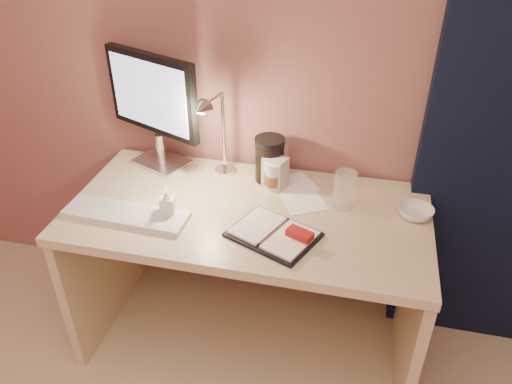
% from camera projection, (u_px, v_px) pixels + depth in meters
% --- Properties ---
extents(desk, '(1.40, 0.70, 0.73)m').
position_uv_depth(desk, '(252.00, 243.00, 2.12)').
color(desk, beige).
rests_on(desk, ground).
extents(monitor, '(0.45, 0.24, 0.50)m').
position_uv_depth(monitor, '(155.00, 101.00, 2.08)').
color(monitor, silver).
rests_on(monitor, desk).
extents(keyboard, '(0.49, 0.16, 0.02)m').
position_uv_depth(keyboard, '(126.00, 214.00, 1.90)').
color(keyboard, silver).
rests_on(keyboard, desk).
extents(planner, '(0.36, 0.32, 0.05)m').
position_uv_depth(planner, '(276.00, 234.00, 1.79)').
color(planner, black).
rests_on(planner, desk).
extents(paper_a, '(0.21, 0.21, 0.00)m').
position_uv_depth(paper_a, '(304.00, 202.00, 1.98)').
color(paper_a, white).
rests_on(paper_a, desk).
extents(paper_c, '(0.23, 0.23, 0.00)m').
position_uv_depth(paper_c, '(294.00, 185.00, 2.09)').
color(paper_c, white).
rests_on(paper_c, desk).
extents(coffee_cup, '(0.08, 0.08, 0.12)m').
position_uv_depth(coffee_cup, '(273.00, 177.00, 2.04)').
color(coffee_cup, white).
rests_on(coffee_cup, desk).
extents(clear_cup, '(0.09, 0.09, 0.15)m').
position_uv_depth(clear_cup, '(344.00, 190.00, 1.92)').
color(clear_cup, white).
rests_on(clear_cup, desk).
extents(bowl, '(0.17, 0.17, 0.04)m').
position_uv_depth(bowl, '(416.00, 212.00, 1.89)').
color(bowl, white).
rests_on(bowl, desk).
extents(lotion_bottle, '(0.06, 0.06, 0.12)m').
position_uv_depth(lotion_bottle, '(167.00, 202.00, 1.88)').
color(lotion_bottle, white).
rests_on(lotion_bottle, desk).
extents(dark_jar, '(0.12, 0.12, 0.17)m').
position_uv_depth(dark_jar, '(270.00, 161.00, 2.09)').
color(dark_jar, black).
rests_on(dark_jar, desk).
extents(product_box, '(0.11, 0.10, 0.14)m').
position_uv_depth(product_box, '(275.00, 173.00, 2.05)').
color(product_box, beige).
rests_on(product_box, desk).
extents(desk_lamp, '(0.12, 0.24, 0.39)m').
position_uv_depth(desk_lamp, '(222.00, 131.00, 1.97)').
color(desk_lamp, silver).
rests_on(desk_lamp, desk).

